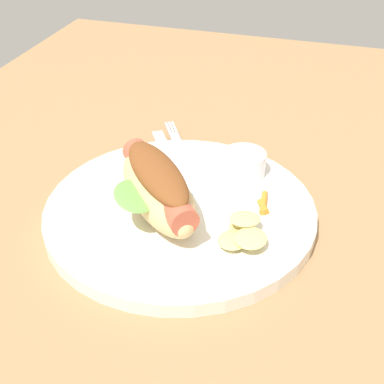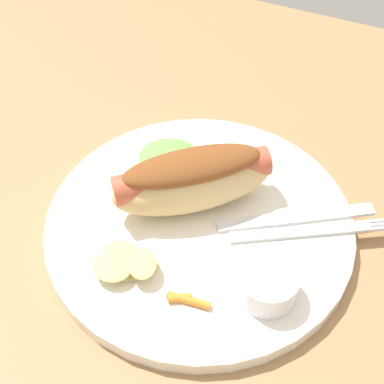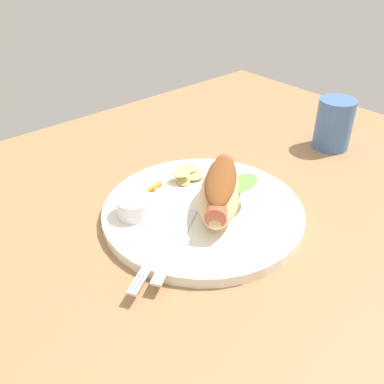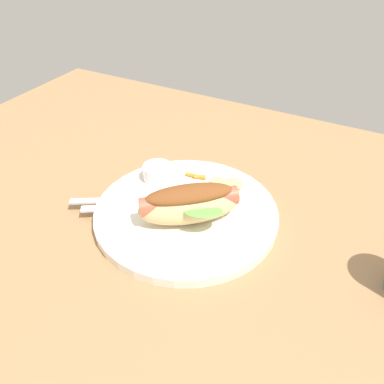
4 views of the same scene
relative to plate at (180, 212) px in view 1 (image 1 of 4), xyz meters
The scene contains 8 objects.
ground_plane 3.37cm from the plate, 10.15° to the right, with size 120.00×90.00×1.80cm, color #9E754C.
plate is the anchor object (origin of this frame).
hot_dog 4.87cm from the plate, 131.12° to the left, with size 15.98×14.85×6.22cm.
sauce_ramekin 10.38cm from the plate, 30.97° to the right, with size 5.23×5.23×2.79cm, color white.
fork 11.01cm from the plate, 16.45° to the left, with size 15.20×9.61×0.40cm.
knife 9.47cm from the plate, 25.26° to the left, with size 15.65×1.40×0.36cm, color silver.
chips_pile 8.90cm from the plate, 114.90° to the right, with size 6.62×5.33×1.95cm.
carrot_garnish 9.34cm from the plate, 72.86° to the right, with size 4.02×1.68×0.70cm.
Camera 1 is at (-49.77, -15.27, 37.50)cm, focal length 51.55 mm.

